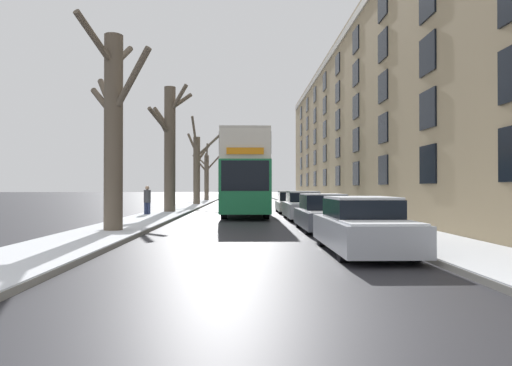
{
  "coord_description": "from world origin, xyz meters",
  "views": [
    {
      "loc": [
        -0.25,
        -5.6,
        1.64
      ],
      "look_at": [
        0.27,
        16.25,
        1.86
      ],
      "focal_mm": 32.0,
      "sensor_mm": 36.0,
      "label": 1
    }
  ],
  "objects_px": {
    "bare_tree_left_1": "(170,145)",
    "parked_car_0": "(363,227)",
    "parked_car_2": "(303,206)",
    "bare_tree_left_2": "(197,166)",
    "double_decker_bus": "(245,171)",
    "pedestrian_left_sidewalk": "(147,200)",
    "bare_tree_left_3": "(207,174)",
    "bare_tree_left_0": "(113,125)",
    "parked_car_1": "(323,214)",
    "parked_car_3": "(290,203)"
  },
  "relations": [
    {
      "from": "parked_car_2",
      "to": "bare_tree_left_2",
      "type": "bearing_deg",
      "value": 111.69
    },
    {
      "from": "bare_tree_left_1",
      "to": "bare_tree_left_3",
      "type": "xyz_separation_m",
      "value": [
        0.09,
        25.99,
        -1.0
      ]
    },
    {
      "from": "bare_tree_left_1",
      "to": "parked_car_2",
      "type": "relative_size",
      "value": 1.79
    },
    {
      "from": "bare_tree_left_0",
      "to": "parked_car_2",
      "type": "distance_m",
      "value": 10.85
    },
    {
      "from": "bare_tree_left_2",
      "to": "parked_car_2",
      "type": "xyz_separation_m",
      "value": [
        7.28,
        -18.3,
        -2.91
      ]
    },
    {
      "from": "bare_tree_left_0",
      "to": "bare_tree_left_3",
      "type": "distance_m",
      "value": 38.29
    },
    {
      "from": "bare_tree_left_3",
      "to": "parked_car_1",
      "type": "relative_size",
      "value": 1.52
    },
    {
      "from": "bare_tree_left_2",
      "to": "parked_car_3",
      "type": "height_order",
      "value": "bare_tree_left_2"
    },
    {
      "from": "bare_tree_left_2",
      "to": "double_decker_bus",
      "type": "bearing_deg",
      "value": -73.4
    },
    {
      "from": "bare_tree_left_2",
      "to": "parked_car_0",
      "type": "relative_size",
      "value": 1.75
    },
    {
      "from": "bare_tree_left_3",
      "to": "pedestrian_left_sidewalk",
      "type": "xyz_separation_m",
      "value": [
        -0.83,
        -28.95,
        -2.3
      ]
    },
    {
      "from": "bare_tree_left_2",
      "to": "pedestrian_left_sidewalk",
      "type": "height_order",
      "value": "bare_tree_left_2"
    },
    {
      "from": "parked_car_1",
      "to": "double_decker_bus",
      "type": "bearing_deg",
      "value": 106.83
    },
    {
      "from": "parked_car_3",
      "to": "bare_tree_left_0",
      "type": "bearing_deg",
      "value": -119.08
    },
    {
      "from": "bare_tree_left_3",
      "to": "double_decker_bus",
      "type": "xyz_separation_m",
      "value": [
        4.6,
        -27.4,
        -0.63
      ]
    },
    {
      "from": "bare_tree_left_2",
      "to": "double_decker_bus",
      "type": "distance_m",
      "value": 15.18
    },
    {
      "from": "pedestrian_left_sidewalk",
      "to": "bare_tree_left_1",
      "type": "bearing_deg",
      "value": -105.89
    },
    {
      "from": "bare_tree_left_3",
      "to": "parked_car_2",
      "type": "xyz_separation_m",
      "value": [
        7.55,
        -31.18,
        -2.58
      ]
    },
    {
      "from": "bare_tree_left_2",
      "to": "bare_tree_left_0",
      "type": "bearing_deg",
      "value": -90.66
    },
    {
      "from": "bare_tree_left_1",
      "to": "bare_tree_left_3",
      "type": "distance_m",
      "value": 26.01
    },
    {
      "from": "parked_car_3",
      "to": "pedestrian_left_sidewalk",
      "type": "relative_size",
      "value": 2.42
    },
    {
      "from": "bare_tree_left_3",
      "to": "double_decker_bus",
      "type": "distance_m",
      "value": 27.79
    },
    {
      "from": "bare_tree_left_0",
      "to": "bare_tree_left_1",
      "type": "distance_m",
      "value": 12.3
    },
    {
      "from": "bare_tree_left_2",
      "to": "parked_car_1",
      "type": "distance_m",
      "value": 25.51
    },
    {
      "from": "bare_tree_left_2",
      "to": "bare_tree_left_3",
      "type": "distance_m",
      "value": 12.89
    },
    {
      "from": "parked_car_3",
      "to": "bare_tree_left_3",
      "type": "bearing_deg",
      "value": 107.01
    },
    {
      "from": "double_decker_bus",
      "to": "parked_car_2",
      "type": "bearing_deg",
      "value": -52.01
    },
    {
      "from": "bare_tree_left_0",
      "to": "bare_tree_left_3",
      "type": "bearing_deg",
      "value": 89.97
    },
    {
      "from": "bare_tree_left_1",
      "to": "double_decker_bus",
      "type": "distance_m",
      "value": 5.16
    },
    {
      "from": "double_decker_bus",
      "to": "parked_car_1",
      "type": "xyz_separation_m",
      "value": [
        2.95,
        -9.75,
        -1.97
      ]
    },
    {
      "from": "bare_tree_left_2",
      "to": "bare_tree_left_1",
      "type": "bearing_deg",
      "value": -91.57
    },
    {
      "from": "bare_tree_left_2",
      "to": "parked_car_3",
      "type": "relative_size",
      "value": 1.89
    },
    {
      "from": "bare_tree_left_0",
      "to": "parked_car_1",
      "type": "bearing_deg",
      "value": 8.46
    },
    {
      "from": "bare_tree_left_2",
      "to": "bare_tree_left_3",
      "type": "height_order",
      "value": "bare_tree_left_2"
    },
    {
      "from": "bare_tree_left_1",
      "to": "parked_car_0",
      "type": "relative_size",
      "value": 1.74
    },
    {
      "from": "bare_tree_left_1",
      "to": "parked_car_1",
      "type": "xyz_separation_m",
      "value": [
        7.64,
        -11.17,
        -3.6
      ]
    },
    {
      "from": "bare_tree_left_3",
      "to": "parked_car_2",
      "type": "relative_size",
      "value": 1.54
    },
    {
      "from": "bare_tree_left_1",
      "to": "parked_car_1",
      "type": "bearing_deg",
      "value": -55.63
    },
    {
      "from": "bare_tree_left_0",
      "to": "bare_tree_left_1",
      "type": "relative_size",
      "value": 0.92
    },
    {
      "from": "bare_tree_left_2",
      "to": "parked_car_1",
      "type": "relative_size",
      "value": 1.77
    },
    {
      "from": "parked_car_0",
      "to": "parked_car_2",
      "type": "relative_size",
      "value": 1.03
    },
    {
      "from": "pedestrian_left_sidewalk",
      "to": "parked_car_0",
      "type": "bearing_deg",
      "value": 118.99
    },
    {
      "from": "parked_car_1",
      "to": "parked_car_3",
      "type": "distance_m",
      "value": 12.48
    },
    {
      "from": "bare_tree_left_0",
      "to": "parked_car_3",
      "type": "height_order",
      "value": "bare_tree_left_0"
    },
    {
      "from": "double_decker_bus",
      "to": "pedestrian_left_sidewalk",
      "type": "distance_m",
      "value": 5.88
    },
    {
      "from": "double_decker_bus",
      "to": "parked_car_2",
      "type": "relative_size",
      "value": 2.3
    },
    {
      "from": "bare_tree_left_3",
      "to": "parked_car_2",
      "type": "bearing_deg",
      "value": -76.39
    },
    {
      "from": "parked_car_2",
      "to": "parked_car_1",
      "type": "bearing_deg",
      "value": -90.0
    },
    {
      "from": "bare_tree_left_1",
      "to": "bare_tree_left_2",
      "type": "height_order",
      "value": "bare_tree_left_2"
    },
    {
      "from": "parked_car_1",
      "to": "parked_car_3",
      "type": "bearing_deg",
      "value": 90.0
    }
  ]
}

